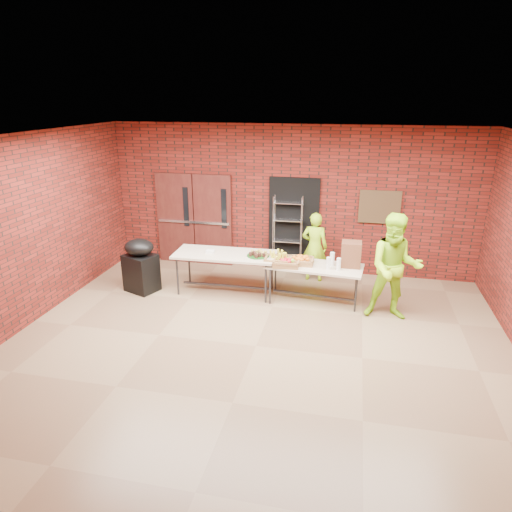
{
  "coord_description": "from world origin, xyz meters",
  "views": [
    {
      "loc": [
        1.34,
        -6.2,
        3.79
      ],
      "look_at": [
        -0.3,
        1.4,
        1.01
      ],
      "focal_mm": 32.0,
      "sensor_mm": 36.0,
      "label": 1
    }
  ],
  "objects_px": {
    "table_left": "(225,257)",
    "coffee_dispenser": "(351,254)",
    "table_right": "(314,268)",
    "wire_rack": "(287,235)",
    "volunteer_man": "(395,267)",
    "volunteer_woman": "(314,247)",
    "covered_grill": "(141,265)"
  },
  "relations": [
    {
      "from": "covered_grill",
      "to": "volunteer_woman",
      "type": "height_order",
      "value": "volunteer_woman"
    },
    {
      "from": "table_right",
      "to": "volunteer_man",
      "type": "bearing_deg",
      "value": -10.08
    },
    {
      "from": "table_left",
      "to": "table_right",
      "type": "height_order",
      "value": "table_left"
    },
    {
      "from": "table_right",
      "to": "volunteer_woman",
      "type": "relative_size",
      "value": 1.24
    },
    {
      "from": "volunteer_woman",
      "to": "volunteer_man",
      "type": "relative_size",
      "value": 0.78
    },
    {
      "from": "volunteer_woman",
      "to": "volunteer_man",
      "type": "distance_m",
      "value": 2.12
    },
    {
      "from": "wire_rack",
      "to": "volunteer_woman",
      "type": "relative_size",
      "value": 1.16
    },
    {
      "from": "wire_rack",
      "to": "table_right",
      "type": "bearing_deg",
      "value": -64.09
    },
    {
      "from": "wire_rack",
      "to": "volunteer_man",
      "type": "xyz_separation_m",
      "value": [
        2.15,
        -1.83,
        0.1
      ]
    },
    {
      "from": "table_left",
      "to": "volunteer_woman",
      "type": "xyz_separation_m",
      "value": [
        1.67,
        1.02,
        -0.01
      ]
    },
    {
      "from": "table_left",
      "to": "covered_grill",
      "type": "relative_size",
      "value": 1.85
    },
    {
      "from": "table_left",
      "to": "coffee_dispenser",
      "type": "height_order",
      "value": "coffee_dispenser"
    },
    {
      "from": "coffee_dispenser",
      "to": "table_left",
      "type": "bearing_deg",
      "value": -179.12
    },
    {
      "from": "volunteer_man",
      "to": "coffee_dispenser",
      "type": "bearing_deg",
      "value": 145.53
    },
    {
      "from": "table_left",
      "to": "volunteer_woman",
      "type": "height_order",
      "value": "volunteer_woman"
    },
    {
      "from": "volunteer_woman",
      "to": "wire_rack",
      "type": "bearing_deg",
      "value": -25.86
    },
    {
      "from": "coffee_dispenser",
      "to": "volunteer_man",
      "type": "distance_m",
      "value": 0.9
    },
    {
      "from": "wire_rack",
      "to": "coffee_dispenser",
      "type": "distance_m",
      "value": 1.94
    },
    {
      "from": "table_left",
      "to": "volunteer_man",
      "type": "xyz_separation_m",
      "value": [
        3.18,
        -0.46,
        0.2
      ]
    },
    {
      "from": "wire_rack",
      "to": "coffee_dispenser",
      "type": "relative_size",
      "value": 3.61
    },
    {
      "from": "table_right",
      "to": "covered_grill",
      "type": "distance_m",
      "value": 3.46
    },
    {
      "from": "table_left",
      "to": "coffee_dispenser",
      "type": "relative_size",
      "value": 4.23
    },
    {
      "from": "wire_rack",
      "to": "table_right",
      "type": "relative_size",
      "value": 0.93
    },
    {
      "from": "table_right",
      "to": "coffee_dispenser",
      "type": "relative_size",
      "value": 3.88
    },
    {
      "from": "table_left",
      "to": "coffee_dispenser",
      "type": "xyz_separation_m",
      "value": [
        2.43,
        0.04,
        0.22
      ]
    },
    {
      "from": "wire_rack",
      "to": "table_left",
      "type": "bearing_deg",
      "value": -127.94
    },
    {
      "from": "covered_grill",
      "to": "coffee_dispenser",
      "type": "bearing_deg",
      "value": 26.45
    },
    {
      "from": "coffee_dispenser",
      "to": "volunteer_man",
      "type": "bearing_deg",
      "value": -33.25
    },
    {
      "from": "volunteer_man",
      "to": "volunteer_woman",
      "type": "bearing_deg",
      "value": 134.54
    },
    {
      "from": "wire_rack",
      "to": "volunteer_man",
      "type": "relative_size",
      "value": 0.9
    },
    {
      "from": "wire_rack",
      "to": "volunteer_woman",
      "type": "xyz_separation_m",
      "value": [
        0.63,
        -0.36,
        -0.12
      ]
    },
    {
      "from": "wire_rack",
      "to": "covered_grill",
      "type": "height_order",
      "value": "wire_rack"
    }
  ]
}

